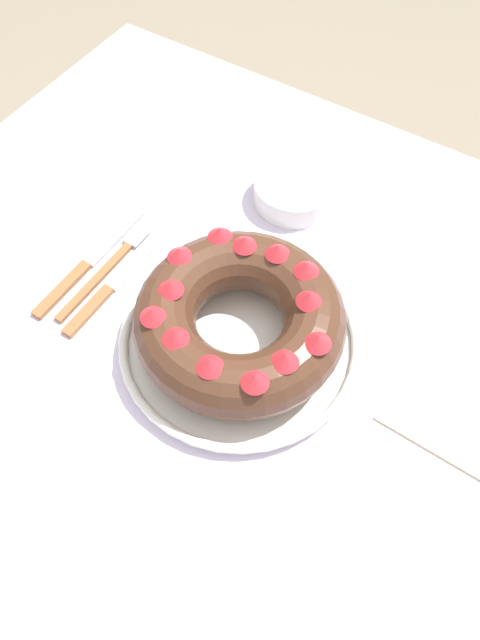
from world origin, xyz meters
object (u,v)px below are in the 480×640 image
(napkin, at_px, (445,417))
(fork, at_px, (116,259))
(side_bowl, at_px, (294,191))
(bundt_cake, at_px, (240,319))
(serving_knife, at_px, (85,266))
(cake_knife, at_px, (108,290))
(serving_dish, at_px, (240,341))

(napkin, bearing_deg, fork, -177.52)
(side_bowl, bearing_deg, fork, -122.99)
(bundt_cake, height_order, side_bowl, bundt_cake)
(serving_knife, relative_size, napkin, 1.65)
(cake_knife, bearing_deg, serving_knife, 164.80)
(serving_dish, bearing_deg, napkin, 9.91)
(bundt_cake, bearing_deg, side_bowl, 104.76)
(serving_knife, xyz_separation_m, cake_knife, (0.05, -0.02, 0.00))
(serving_dish, xyz_separation_m, fork, (-0.22, 0.02, -0.01))
(napkin, bearing_deg, serving_dish, -170.09)
(fork, bearing_deg, serving_knife, -128.17)
(serving_dish, relative_size, bundt_cake, 1.19)
(cake_knife, bearing_deg, serving_dish, 7.81)
(bundt_cake, distance_m, side_bowl, 0.27)
(cake_knife, bearing_deg, side_bowl, 66.65)
(bundt_cake, height_order, napkin, bundt_cake)
(fork, distance_m, side_bowl, 0.28)
(bundt_cake, xyz_separation_m, napkin, (0.26, 0.05, -0.06))
(bundt_cake, bearing_deg, cake_knife, -173.29)
(bundt_cake, xyz_separation_m, cake_knife, (-0.20, -0.02, -0.06))
(serving_knife, bearing_deg, side_bowl, 51.92)
(fork, xyz_separation_m, napkin, (0.48, 0.02, -0.00))
(bundt_cake, relative_size, fork, 1.22)
(side_bowl, distance_m, napkin, 0.40)
(serving_dish, bearing_deg, side_bowl, 104.78)
(serving_knife, height_order, side_bowl, side_bowl)
(cake_knife, distance_m, napkin, 0.47)
(side_bowl, bearing_deg, serving_dish, -75.22)
(cake_knife, relative_size, napkin, 1.40)
(serving_knife, bearing_deg, napkin, 2.00)
(bundt_cake, bearing_deg, serving_knife, -178.21)
(serving_knife, distance_m, side_bowl, 0.33)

